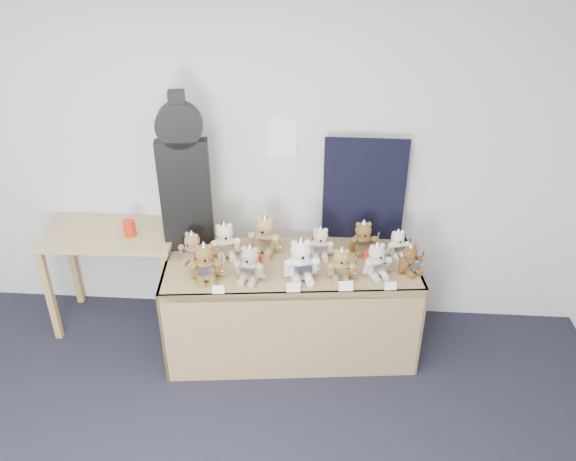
# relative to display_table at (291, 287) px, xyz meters

# --- Properties ---
(room_shell) EXTENTS (6.00, 6.00, 6.00)m
(room_shell) POSITION_rel_display_table_xyz_m (-0.11, 0.57, 0.91)
(room_shell) COLOR white
(room_shell) RESTS_ON floor
(display_table) EXTENTS (1.87, 0.94, 0.75)m
(display_table) POSITION_rel_display_table_xyz_m (0.00, 0.00, 0.00)
(display_table) COLOR #96804C
(display_table) RESTS_ON floor
(side_table) EXTENTS (1.01, 0.59, 0.83)m
(side_table) POSITION_rel_display_table_xyz_m (-1.39, 0.28, 0.11)
(side_table) COLOR #9E8455
(side_table) RESTS_ON floor
(guitar_case) EXTENTS (0.37, 0.16, 1.18)m
(guitar_case) POSITION_rel_display_table_xyz_m (-0.77, 0.23, 0.74)
(guitar_case) COLOR black
(guitar_case) RESTS_ON display_table
(navy_board) EXTENTS (0.60, 0.03, 0.80)m
(navy_board) POSITION_rel_display_table_xyz_m (0.50, 0.47, 0.56)
(navy_board) COLOR black
(navy_board) RESTS_ON display_table
(red_cup) EXTENTS (0.09, 0.09, 0.12)m
(red_cup) POSITION_rel_display_table_xyz_m (-1.22, 0.24, 0.30)
(red_cup) COLOR red
(red_cup) RESTS_ON side_table
(teddy_front_far_left) EXTENTS (0.25, 0.23, 0.30)m
(teddy_front_far_left) POSITION_rel_display_table_xyz_m (-0.57, -0.17, 0.28)
(teddy_front_far_left) COLOR brown
(teddy_front_far_left) RESTS_ON display_table
(teddy_front_left) EXTENTS (0.23, 0.21, 0.29)m
(teddy_front_left) POSITION_rel_display_table_xyz_m (-0.27, -0.15, 0.27)
(teddy_front_left) COLOR tan
(teddy_front_left) RESTS_ON display_table
(teddy_front_centre) EXTENTS (0.28, 0.24, 0.33)m
(teddy_front_centre) POSITION_rel_display_table_xyz_m (0.07, -0.11, 0.29)
(teddy_front_centre) COLOR white
(teddy_front_centre) RESTS_ON display_table
(teddy_front_right) EXTENTS (0.21, 0.17, 0.26)m
(teddy_front_right) POSITION_rel_display_table_xyz_m (0.34, -0.10, 0.27)
(teddy_front_right) COLOR #A27A3D
(teddy_front_right) RESTS_ON display_table
(teddy_front_far_right) EXTENTS (0.22, 0.21, 0.27)m
(teddy_front_far_right) POSITION_rel_display_table_xyz_m (0.58, -0.03, 0.27)
(teddy_front_far_right) COLOR silver
(teddy_front_far_right) RESTS_ON display_table
(teddy_front_end) EXTENTS (0.20, 0.19, 0.24)m
(teddy_front_end) POSITION_rel_display_table_xyz_m (0.82, 0.02, 0.26)
(teddy_front_end) COLOR brown
(teddy_front_end) RESTS_ON display_table
(teddy_back_left) EXTENTS (0.25, 0.23, 0.30)m
(teddy_back_left) POSITION_rel_display_table_xyz_m (-0.49, 0.14, 0.28)
(teddy_back_left) COLOR beige
(teddy_back_left) RESTS_ON display_table
(teddy_back_centre_left) EXTENTS (0.26, 0.23, 0.32)m
(teddy_back_centre_left) POSITION_rel_display_table_xyz_m (-0.21, 0.22, 0.29)
(teddy_back_centre_left) COLOR tan
(teddy_back_centre_left) RESTS_ON display_table
(teddy_back_centre_right) EXTENTS (0.21, 0.18, 0.26)m
(teddy_back_centre_right) POSITION_rel_display_table_xyz_m (0.20, 0.19, 0.26)
(teddy_back_centre_right) COLOR white
(teddy_back_centre_right) RESTS_ON display_table
(teddy_back_right) EXTENTS (0.23, 0.20, 0.28)m
(teddy_back_right) POSITION_rel_display_table_xyz_m (0.51, 0.26, 0.27)
(teddy_back_right) COLOR brown
(teddy_back_right) RESTS_ON display_table
(teddy_back_end) EXTENTS (0.19, 0.17, 0.23)m
(teddy_back_end) POSITION_rel_display_table_xyz_m (0.75, 0.23, 0.25)
(teddy_back_end) COLOR white
(teddy_back_end) RESTS_ON display_table
(teddy_back_far_left) EXTENTS (0.21, 0.20, 0.26)m
(teddy_back_far_left) POSITION_rel_display_table_xyz_m (-0.71, 0.05, 0.26)
(teddy_back_far_left) COLOR #9A6C48
(teddy_back_far_left) RESTS_ON display_table
(entry_card_a) EXTENTS (0.08, 0.03, 0.06)m
(entry_card_a) POSITION_rel_display_table_xyz_m (-0.46, -0.34, 0.19)
(entry_card_a) COLOR white
(entry_card_a) RESTS_ON display_table
(entry_card_b) EXTENTS (0.09, 0.03, 0.07)m
(entry_card_b) POSITION_rel_display_table_xyz_m (0.03, -0.28, 0.20)
(entry_card_b) COLOR white
(entry_card_b) RESTS_ON display_table
(entry_card_c) EXTENTS (0.10, 0.03, 0.07)m
(entry_card_c) POSITION_rel_display_table_xyz_m (0.38, -0.25, 0.20)
(entry_card_c) COLOR white
(entry_card_c) RESTS_ON display_table
(entry_card_d) EXTENTS (0.08, 0.03, 0.06)m
(entry_card_d) POSITION_rel_display_table_xyz_m (0.67, -0.21, 0.19)
(entry_card_d) COLOR white
(entry_card_d) RESTS_ON display_table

